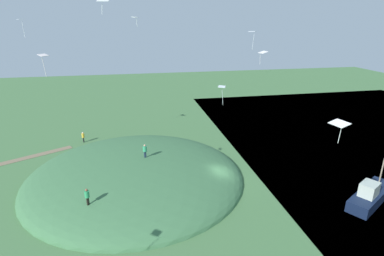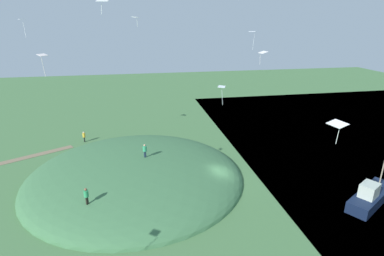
% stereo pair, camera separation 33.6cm
% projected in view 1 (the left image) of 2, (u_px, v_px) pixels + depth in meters
% --- Properties ---
extents(ground_plane, '(160.00, 160.00, 0.00)m').
position_uv_depth(ground_plane, '(223.00, 182.00, 35.69)').
color(ground_plane, '#416B3D').
extents(grass_hill, '(25.79, 25.79, 4.72)m').
position_uv_depth(grass_hill, '(136.00, 177.00, 36.83)').
color(grass_hill, '#396840').
rests_on(grass_hill, ground_plane).
extents(dirt_path, '(10.84, 6.57, 0.04)m').
position_uv_depth(dirt_path, '(29.00, 157.00, 42.11)').
color(dirt_path, '#74644E').
rests_on(dirt_path, ground_plane).
extents(boat_on_lake, '(7.60, 5.67, 4.37)m').
position_uv_depth(boat_on_lake, '(370.00, 195.00, 31.51)').
color(boat_on_lake, '#0F1A33').
rests_on(boat_on_lake, lake_water).
extents(person_with_child, '(0.60, 0.60, 1.67)m').
position_uv_depth(person_with_child, '(145.00, 149.00, 36.27)').
color(person_with_child, '#1F3144').
rests_on(person_with_child, grass_hill).
extents(person_on_hilltop, '(0.56, 0.56, 1.71)m').
position_uv_depth(person_on_hilltop, '(83.00, 136.00, 46.98)').
color(person_on_hilltop, black).
rests_on(person_on_hilltop, ground_plane).
extents(person_walking_path, '(0.61, 0.61, 1.69)m').
position_uv_depth(person_walking_path, '(87.00, 195.00, 27.98)').
color(person_walking_path, black).
rests_on(person_walking_path, grass_hill).
extents(kite_0, '(1.13, 1.31, 2.11)m').
position_uv_depth(kite_0, '(222.00, 87.00, 33.35)').
color(kite_0, white).
extents(kite_1, '(1.12, 1.22, 2.14)m').
position_uv_depth(kite_1, '(21.00, 20.00, 35.62)').
color(kite_1, white).
extents(kite_3, '(0.80, 0.86, 1.73)m').
position_uv_depth(kite_3, '(43.00, 57.00, 23.27)').
color(kite_3, silver).
extents(kite_4, '(1.25, 1.38, 2.17)m').
position_uv_depth(kite_4, '(252.00, 32.00, 36.55)').
color(kite_4, white).
extents(kite_5, '(0.97, 1.25, 1.40)m').
position_uv_depth(kite_5, '(339.00, 124.00, 18.99)').
color(kite_5, silver).
extents(kite_7, '(0.79, 1.09, 1.42)m').
position_uv_depth(kite_7, '(263.00, 53.00, 32.76)').
color(kite_7, silver).
extents(kite_8, '(0.99, 1.07, 1.19)m').
position_uv_depth(kite_8, '(135.00, 18.00, 37.85)').
color(kite_8, silver).
extents(kite_9, '(1.08, 0.80, 1.20)m').
position_uv_depth(kite_9, '(103.00, 1.00, 26.04)').
color(kite_9, white).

